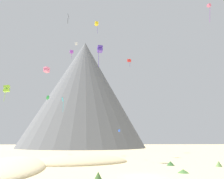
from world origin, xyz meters
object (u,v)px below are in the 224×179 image
object	(u,v)px
bush_near_right	(170,163)
kite_lime_mid	(7,89)
kite_blue_low	(119,131)
kite_green_mid	(48,98)
kite_cyan_mid	(63,101)
kite_red_high	(129,61)
bush_far_right	(219,164)
kite_indigo_mid	(100,49)
kite_rainbow_high	(209,6)
kite_pink_mid	(47,70)
bush_scatter_east	(183,171)
rock_massif	(84,96)
kite_white_high	(76,44)
kite_yellow_high	(97,24)
bush_far_left	(98,176)
kite_black_high	(68,17)
kite_violet_high	(72,52)

from	to	relation	value
bush_near_right	kite_lime_mid	distance (m)	38.37
kite_blue_low	kite_green_mid	distance (m)	25.65
kite_cyan_mid	kite_red_high	bearing A→B (deg)	172.02
bush_far_right	kite_indigo_mid	distance (m)	33.11
kite_rainbow_high	kite_pink_mid	distance (m)	47.93
bush_scatter_east	rock_massif	size ratio (longest dim) A/B	0.02
kite_lime_mid	kite_red_high	bearing A→B (deg)	123.80
bush_far_right	kite_white_high	world-z (taller)	kite_white_high
kite_red_high	kite_yellow_high	bearing A→B (deg)	47.76
kite_pink_mid	kite_rainbow_high	bearing A→B (deg)	-165.33
kite_pink_mid	bush_far_right	bearing A→B (deg)	174.96
rock_massif	kite_rainbow_high	xyz separation A→B (m)	(36.64, -81.22, 7.61)
kite_yellow_high	kite_cyan_mid	world-z (taller)	kite_yellow_high
bush_far_right	kite_blue_low	bearing A→B (deg)	110.93
kite_red_high	kite_pink_mid	distance (m)	35.13
bush_near_right	kite_indigo_mid	xyz separation A→B (m)	(-11.87, 10.27, 24.25)
kite_white_high	kite_green_mid	xyz separation A→B (m)	(-9.76, 11.26, -14.14)
kite_yellow_high	kite_lime_mid	xyz separation A→B (m)	(-19.84, -14.42, -25.01)
kite_cyan_mid	kite_lime_mid	xyz separation A→B (m)	(-11.94, -4.79, 1.86)
kite_rainbow_high	bush_near_right	bearing A→B (deg)	-73.27
rock_massif	bush_far_left	bearing A→B (deg)	-85.14
bush_far_right	kite_pink_mid	world-z (taller)	kite_pink_mid
kite_blue_low	kite_cyan_mid	size ratio (longest dim) A/B	0.23
kite_cyan_mid	kite_pink_mid	bearing A→B (deg)	-115.54
kite_blue_low	kite_white_high	bearing A→B (deg)	-45.40
kite_rainbow_high	kite_lime_mid	size ratio (longest dim) A/B	1.37
bush_far_right	kite_green_mid	distance (m)	54.27
bush_near_right	kite_white_high	world-z (taller)	kite_white_high
kite_black_high	bush_scatter_east	bearing A→B (deg)	-102.94
kite_rainbow_high	kite_indigo_mid	bearing A→B (deg)	-106.74
bush_scatter_east	rock_massif	xyz separation A→B (m)	(-19.83, 100.82, 29.57)
rock_massif	kite_lime_mid	world-z (taller)	rock_massif
bush_scatter_east	bush_far_right	bearing A→B (deg)	38.35
kite_blue_low	kite_indigo_mid	distance (m)	28.22
bush_near_right	kite_violet_high	size ratio (longest dim) A/B	0.46
bush_far_right	rock_massif	world-z (taller)	rock_massif
bush_scatter_east	kite_white_high	bearing A→B (deg)	118.96
kite_violet_high	kite_cyan_mid	size ratio (longest dim) A/B	0.79
kite_blue_low	kite_indigo_mid	bearing A→B (deg)	-1.95
bush_scatter_east	kite_blue_low	world-z (taller)	kite_blue_low
bush_near_right	kite_green_mid	distance (m)	48.42
kite_blue_low	kite_yellow_high	bearing A→B (deg)	-45.39
kite_green_mid	bush_near_right	bearing A→B (deg)	-117.39
kite_blue_low	kite_cyan_mid	distance (m)	21.78
kite_yellow_high	kite_violet_high	size ratio (longest dim) A/B	1.31
bush_scatter_east	kite_yellow_high	distance (m)	55.04
bush_scatter_east	kite_violet_high	xyz separation A→B (m)	(-20.20, 40.33, 32.40)
bush_far_right	kite_rainbow_high	size ratio (longest dim) A/B	0.20
bush_near_right	bush_scatter_east	bearing A→B (deg)	-97.14
bush_far_left	kite_white_high	distance (m)	49.30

